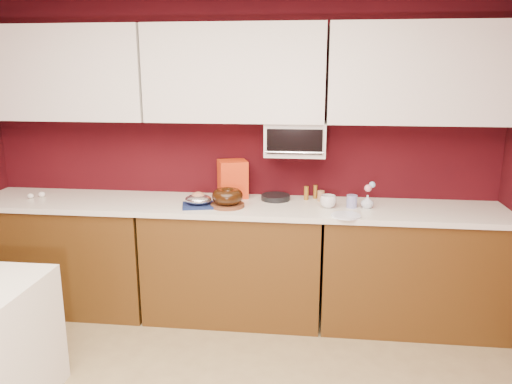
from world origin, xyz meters
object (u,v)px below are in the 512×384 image
object	(u,v)px
toaster_oven	(295,139)
coffee_mug	(328,200)
pandoro_box	(233,179)
blue_jar	(352,201)
bundt_cake	(227,196)
foil_ham_nest	(198,199)
flower_vase	(367,201)

from	to	relation	value
toaster_oven	coffee_mug	bearing A→B (deg)	-37.40
pandoro_box	coffee_mug	size ratio (longest dim) A/B	2.62
coffee_mug	blue_jar	world-z (taller)	coffee_mug
bundt_cake	foil_ham_nest	world-z (taller)	bundt_cake
foil_ham_nest	toaster_oven	bearing A→B (deg)	21.72
toaster_oven	foil_ham_nest	bearing A→B (deg)	-158.28
foil_ham_nest	blue_jar	xyz separation A→B (m)	(1.12, 0.11, -0.01)
foil_ham_nest	flower_vase	world-z (taller)	flower_vase
bundt_cake	blue_jar	xyz separation A→B (m)	(0.90, 0.09, -0.03)
bundt_cake	foil_ham_nest	xyz separation A→B (m)	(-0.21, -0.02, -0.03)
foil_ham_nest	flower_vase	size ratio (longest dim) A/B	1.78
foil_ham_nest	coffee_mug	size ratio (longest dim) A/B	1.76
coffee_mug	flower_vase	world-z (taller)	coffee_mug
toaster_oven	bundt_cake	distance (m)	0.67
pandoro_box	foil_ham_nest	bearing A→B (deg)	-143.40
bundt_cake	pandoro_box	size ratio (longest dim) A/B	0.78
pandoro_box	flower_vase	distance (m)	1.05
bundt_cake	foil_ham_nest	distance (m)	0.22
blue_jar	toaster_oven	bearing A→B (deg)	158.50
bundt_cake	foil_ham_nest	bearing A→B (deg)	-174.66
bundt_cake	coffee_mug	world-z (taller)	bundt_cake
toaster_oven	pandoro_box	bearing A→B (deg)	175.90
foil_ham_nest	blue_jar	bearing A→B (deg)	5.53
blue_jar	flower_vase	size ratio (longest dim) A/B	0.84
pandoro_box	flower_vase	xyz separation A→B (m)	(1.02, -0.21, -0.09)
bundt_cake	coffee_mug	size ratio (longest dim) A/B	2.04
foil_ham_nest	flower_vase	distance (m)	1.23
bundt_cake	coffee_mug	xyz separation A→B (m)	(0.73, 0.06, -0.02)
flower_vase	bundt_cake	bearing A→B (deg)	-175.22
coffee_mug	pandoro_box	bearing A→B (deg)	162.85
toaster_oven	flower_vase	bearing A→B (deg)	-17.68
blue_jar	pandoro_box	bearing A→B (deg)	167.49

